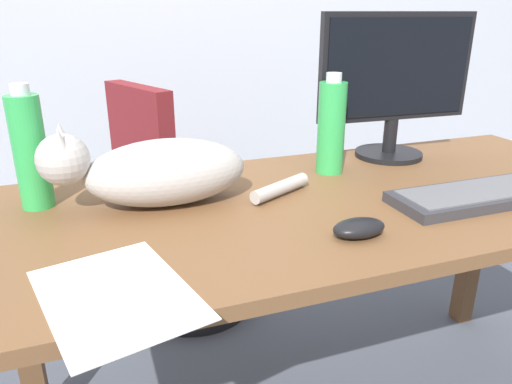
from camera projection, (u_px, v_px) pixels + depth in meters
The scene contains 9 objects.
desk at pixel (333, 232), 1.19m from camera, with size 1.65×0.71×0.73m.
office_chair at pixel (180, 219), 1.85m from camera, with size 0.51×0.49×0.91m.
monitor at pixel (396, 81), 1.39m from camera, with size 0.48×0.20×0.42m.
keyboard at pixel (481, 195), 1.12m from camera, with size 0.44×0.15×0.03m.
cat at pixel (156, 171), 1.08m from camera, with size 0.61×0.19×0.20m.
computer_mouse at pixel (359, 228), 0.94m from camera, with size 0.11×0.06×0.04m, color black.
paper_sheet at pixel (116, 294), 0.75m from camera, with size 0.21×0.30×0.00m, color white.
water_bottle at pixel (331, 127), 1.28m from camera, with size 0.07×0.07×0.27m.
spray_bottle at pixel (30, 151), 1.05m from camera, with size 0.07×0.07×0.27m.
Camera 1 is at (-0.55, -0.95, 1.14)m, focal length 33.83 mm.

